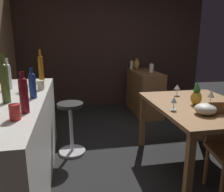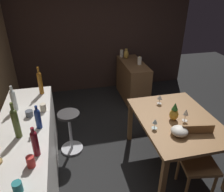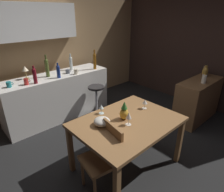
{
  "view_description": "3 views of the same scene",
  "coord_description": "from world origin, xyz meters",
  "px_view_note": "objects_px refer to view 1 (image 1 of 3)",
  "views": [
    {
      "loc": [
        -2.3,
        1.0,
        1.43
      ],
      "look_at": [
        0.31,
        0.51,
        0.76
      ],
      "focal_mm": 36.26,
      "sensor_mm": 36.0,
      "label": 1
    },
    {
      "loc": [
        -2.3,
        1.0,
        2.35
      ],
      "look_at": [
        0.45,
        0.36,
        0.84
      ],
      "focal_mm": 34.98,
      "sensor_mm": 36.0,
      "label": 2
    },
    {
      "loc": [
        -1.75,
        -1.8,
        2.03
      ],
      "look_at": [
        0.28,
        0.41,
        0.69
      ],
      "focal_mm": 30.76,
      "sensor_mm": 36.0,
      "label": 3
    }
  ],
  "objects_px": {
    "dining_table": "(200,111)",
    "cup_cream": "(41,85)",
    "wine_glass_left": "(211,94)",
    "pineapple_centerpiece": "(196,95)",
    "wine_glass_right": "(174,101)",
    "wine_bottle_clear": "(8,75)",
    "wine_glass_center": "(177,87)",
    "wine_bottle_ruby": "(24,93)",
    "wine_bottle_amber": "(41,67)",
    "pillar_candle_short": "(152,68)",
    "cup_red": "(15,112)",
    "bar_stool": "(71,127)",
    "cup_slate": "(24,88)",
    "wine_bottle_olive": "(5,81)",
    "pillar_candle_tall": "(132,65)",
    "fruit_bowl": "(205,109)",
    "sideboard_cabinet": "(144,92)",
    "vase_brass": "(137,64)",
    "wine_bottle_cobalt": "(32,84)"
  },
  "relations": [
    {
      "from": "bar_stool",
      "to": "wine_glass_left",
      "type": "xyz_separation_m",
      "value": [
        -0.64,
        -1.46,
        0.51
      ]
    },
    {
      "from": "wine_glass_center",
      "to": "wine_bottle_ruby",
      "type": "xyz_separation_m",
      "value": [
        -0.89,
        1.64,
        0.21
      ]
    },
    {
      "from": "wine_glass_left",
      "to": "pillar_candle_tall",
      "type": "distance_m",
      "value": 2.5
    },
    {
      "from": "cup_cream",
      "to": "pillar_candle_tall",
      "type": "bearing_deg",
      "value": -36.96
    },
    {
      "from": "cup_cream",
      "to": "pillar_candle_tall",
      "type": "relative_size",
      "value": 0.58
    },
    {
      "from": "bar_stool",
      "to": "wine_glass_left",
      "type": "distance_m",
      "value": 1.67
    },
    {
      "from": "wine_glass_right",
      "to": "wine_bottle_clear",
      "type": "distance_m",
      "value": 1.76
    },
    {
      "from": "bar_stool",
      "to": "cup_cream",
      "type": "distance_m",
      "value": 0.71
    },
    {
      "from": "sideboard_cabinet",
      "to": "wine_bottle_cobalt",
      "type": "distance_m",
      "value": 2.75
    },
    {
      "from": "pillar_candle_short",
      "to": "wine_bottle_ruby",
      "type": "bearing_deg",
      "value": 141.8
    },
    {
      "from": "wine_glass_left",
      "to": "vase_brass",
      "type": "bearing_deg",
      "value": 2.62
    },
    {
      "from": "dining_table",
      "to": "pineapple_centerpiece",
      "type": "height_order",
      "value": "pineapple_centerpiece"
    },
    {
      "from": "wine_glass_center",
      "to": "cup_red",
      "type": "bearing_deg",
      "value": 121.41
    },
    {
      "from": "dining_table",
      "to": "pillar_candle_short",
      "type": "xyz_separation_m",
      "value": [
        1.87,
        -0.13,
        0.24
      ]
    },
    {
      "from": "wine_glass_left",
      "to": "wine_bottle_ruby",
      "type": "xyz_separation_m",
      "value": [
        -0.4,
        1.78,
        0.19
      ]
    },
    {
      "from": "dining_table",
      "to": "fruit_bowl",
      "type": "relative_size",
      "value": 6.58
    },
    {
      "from": "wine_glass_right",
      "to": "wine_bottle_clear",
      "type": "xyz_separation_m",
      "value": [
        0.56,
        1.65,
        0.22
      ]
    },
    {
      "from": "wine_glass_left",
      "to": "wine_glass_center",
      "type": "height_order",
      "value": "wine_glass_left"
    },
    {
      "from": "wine_bottle_amber",
      "to": "cup_slate",
      "type": "bearing_deg",
      "value": 168.95
    },
    {
      "from": "pillar_candle_tall",
      "to": "wine_bottle_ruby",
      "type": "bearing_deg",
      "value": 150.9
    },
    {
      "from": "wine_bottle_amber",
      "to": "wine_bottle_clear",
      "type": "distance_m",
      "value": 0.49
    },
    {
      "from": "cup_red",
      "to": "wine_glass_left",
      "type": "bearing_deg",
      "value": -73.48
    },
    {
      "from": "pillar_candle_short",
      "to": "cup_red",
      "type": "bearing_deg",
      "value": 142.83
    },
    {
      "from": "wine_glass_right",
      "to": "pillar_candle_tall",
      "type": "height_order",
      "value": "pillar_candle_tall"
    },
    {
      "from": "wine_glass_right",
      "to": "pineapple_centerpiece",
      "type": "xyz_separation_m",
      "value": [
        0.12,
        -0.31,
        0.01
      ]
    },
    {
      "from": "wine_bottle_olive",
      "to": "cup_red",
      "type": "bearing_deg",
      "value": -160.25
    },
    {
      "from": "bar_stool",
      "to": "cup_slate",
      "type": "relative_size",
      "value": 5.46
    },
    {
      "from": "wine_bottle_amber",
      "to": "wine_glass_right",
      "type": "bearing_deg",
      "value": -125.01
    },
    {
      "from": "bar_stool",
      "to": "wine_bottle_ruby",
      "type": "xyz_separation_m",
      "value": [
        -1.04,
        0.32,
        0.69
      ]
    },
    {
      "from": "sideboard_cabinet",
      "to": "cup_cream",
      "type": "height_order",
      "value": "cup_cream"
    },
    {
      "from": "wine_glass_left",
      "to": "wine_bottle_clear",
      "type": "relative_size",
      "value": 0.51
    },
    {
      "from": "fruit_bowl",
      "to": "pineapple_centerpiece",
      "type": "bearing_deg",
      "value": -14.97
    },
    {
      "from": "pillar_candle_short",
      "to": "bar_stool",
      "type": "bearing_deg",
      "value": 130.55
    },
    {
      "from": "bar_stool",
      "to": "vase_brass",
      "type": "relative_size",
      "value": 3.02
    },
    {
      "from": "wine_glass_left",
      "to": "wine_bottle_amber",
      "type": "relative_size",
      "value": 0.42
    },
    {
      "from": "wine_bottle_olive",
      "to": "cup_slate",
      "type": "distance_m",
      "value": 0.41
    },
    {
      "from": "sideboard_cabinet",
      "to": "wine_glass_center",
      "type": "distance_m",
      "value": 1.63
    },
    {
      "from": "pineapple_centerpiece",
      "to": "pillar_candle_tall",
      "type": "height_order",
      "value": "pillar_candle_tall"
    },
    {
      "from": "wine_glass_center",
      "to": "wine_bottle_ruby",
      "type": "distance_m",
      "value": 1.88
    },
    {
      "from": "wine_glass_right",
      "to": "fruit_bowl",
      "type": "height_order",
      "value": "wine_glass_right"
    },
    {
      "from": "pillar_candle_short",
      "to": "cup_cream",
      "type": "bearing_deg",
      "value": 130.51
    },
    {
      "from": "cup_cream",
      "to": "wine_glass_right",
      "type": "bearing_deg",
      "value": -108.97
    },
    {
      "from": "wine_glass_left",
      "to": "fruit_bowl",
      "type": "distance_m",
      "value": 0.33
    },
    {
      "from": "wine_glass_center",
      "to": "pillar_candle_short",
      "type": "bearing_deg",
      "value": -7.68
    },
    {
      "from": "dining_table",
      "to": "cup_cream",
      "type": "distance_m",
      "value": 1.74
    },
    {
      "from": "wine_glass_center",
      "to": "wine_bottle_clear",
      "type": "bearing_deg",
      "value": 89.86
    },
    {
      "from": "wine_bottle_amber",
      "to": "fruit_bowl",
      "type": "bearing_deg",
      "value": -125.5
    },
    {
      "from": "wine_glass_left",
      "to": "pineapple_centerpiece",
      "type": "height_order",
      "value": "pineapple_centerpiece"
    },
    {
      "from": "dining_table",
      "to": "cup_cream",
      "type": "height_order",
      "value": "cup_cream"
    },
    {
      "from": "bar_stool",
      "to": "pillar_candle_tall",
      "type": "relative_size",
      "value": 3.58
    }
  ]
}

